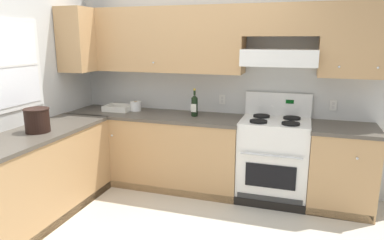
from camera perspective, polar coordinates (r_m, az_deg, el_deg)
ground_plane at (r=3.46m, az=-7.08°, el=-18.76°), size 7.04×7.04×0.00m
wall_back at (r=4.28m, az=6.00°, el=8.50°), size 4.68×0.57×2.55m
wall_left at (r=4.09m, az=-27.01°, el=5.00°), size 0.47×4.00×2.55m
counter_back_run at (r=4.30m, az=0.46°, el=-5.44°), size 3.60×0.65×0.91m
counter_left_run at (r=3.90m, az=-24.34°, el=-8.65°), size 0.63×1.91×0.91m
stove at (r=4.13m, az=13.06°, el=-6.16°), size 0.76×0.62×1.20m
wine_bottle at (r=4.18m, az=0.41°, el=2.45°), size 0.08×0.08×0.33m
bowl at (r=4.62m, az=-11.84°, el=1.80°), size 0.34×0.27×0.07m
bucket at (r=3.79m, az=-23.85°, el=0.05°), size 0.25×0.25×0.24m
paper_towel_roll at (r=4.56m, az=-9.14°, el=2.24°), size 0.14×0.14×0.12m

